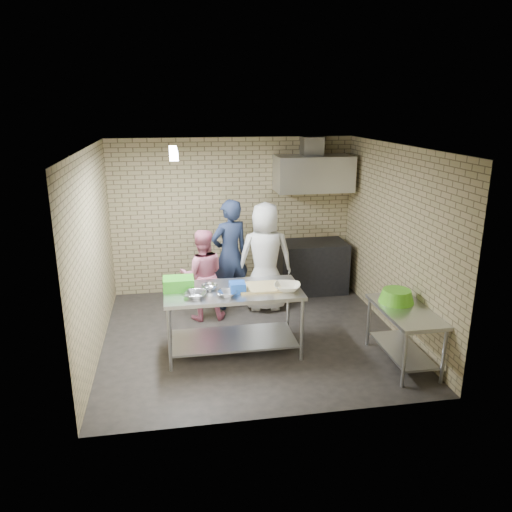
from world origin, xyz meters
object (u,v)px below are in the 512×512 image
(woman_pink, at_px, (202,275))
(woman_white, at_px, (265,257))
(man_navy, at_px, (230,255))
(bottle_red, at_px, (313,176))
(green_basin, at_px, (396,296))
(prep_table, at_px, (233,321))
(side_counter, at_px, (403,336))
(green_crate, at_px, (179,284))
(stove, at_px, (311,267))
(bottle_green, at_px, (335,176))
(blue_tub, at_px, (237,287))

(woman_pink, distance_m, woman_white, 1.06)
(man_navy, bearing_deg, bottle_red, -176.78)
(bottle_red, bearing_deg, woman_pink, -151.05)
(green_basin, xyz_separation_m, man_navy, (-1.94, 1.99, 0.07))
(prep_table, xyz_separation_m, bottle_red, (1.72, 2.30, 1.58))
(side_counter, height_order, woman_white, woman_white)
(prep_table, xyz_separation_m, woman_pink, (-0.33, 1.17, 0.27))
(green_crate, bearing_deg, woman_white, 42.22)
(stove, bearing_deg, bottle_green, 28.07)
(woman_white, bearing_deg, stove, -139.79)
(green_crate, height_order, woman_white, woman_white)
(green_basin, bearing_deg, blue_tub, 170.57)
(blue_tub, distance_m, woman_white, 1.63)
(woman_pink, bearing_deg, bottle_green, -154.32)
(bottle_red, bearing_deg, stove, -101.77)
(green_crate, height_order, bottle_red, bottle_red)
(green_crate, xyz_separation_m, woman_pink, (0.37, 1.05, -0.26))
(side_counter, xyz_separation_m, green_basin, (-0.02, 0.25, 0.46))
(prep_table, relative_size, green_crate, 4.50)
(side_counter, height_order, woman_pink, woman_pink)
(stove, height_order, green_crate, green_crate)
(stove, relative_size, blue_tub, 6.03)
(man_navy, distance_m, woman_white, 0.57)
(green_basin, bearing_deg, woman_white, 127.28)
(woman_white, bearing_deg, green_basin, 132.75)
(bottle_green, distance_m, woman_pink, 2.99)
(man_navy, bearing_deg, side_counter, 108.94)
(stove, height_order, woman_pink, woman_pink)
(prep_table, height_order, blue_tub, blue_tub)
(prep_table, height_order, green_basin, green_basin)
(woman_pink, bearing_deg, side_counter, 143.54)
(green_crate, relative_size, woman_white, 0.23)
(bottle_red, height_order, woman_white, bottle_red)
(side_counter, bearing_deg, blue_tub, 164.06)
(green_crate, bearing_deg, prep_table, -9.73)
(blue_tub, xyz_separation_m, green_basin, (2.05, -0.34, -0.13))
(blue_tub, height_order, bottle_red, bottle_red)
(side_counter, xyz_separation_m, blue_tub, (-2.07, 0.59, 0.59))
(green_basin, distance_m, woman_pink, 2.91)
(prep_table, relative_size, green_basin, 3.90)
(bottle_green, bearing_deg, man_navy, -159.22)
(green_basin, xyz_separation_m, woman_white, (-1.39, 1.83, 0.05))
(bottle_green, relative_size, man_navy, 0.08)
(man_navy, bearing_deg, woman_white, 141.24)
(man_navy, bearing_deg, blue_tub, 64.26)
(bottle_red, bearing_deg, green_basin, -82.10)
(bottle_red, height_order, woman_pink, bottle_red)
(green_basin, distance_m, woman_white, 2.30)
(side_counter, height_order, bottle_green, bottle_green)
(green_basin, distance_m, bottle_green, 2.98)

